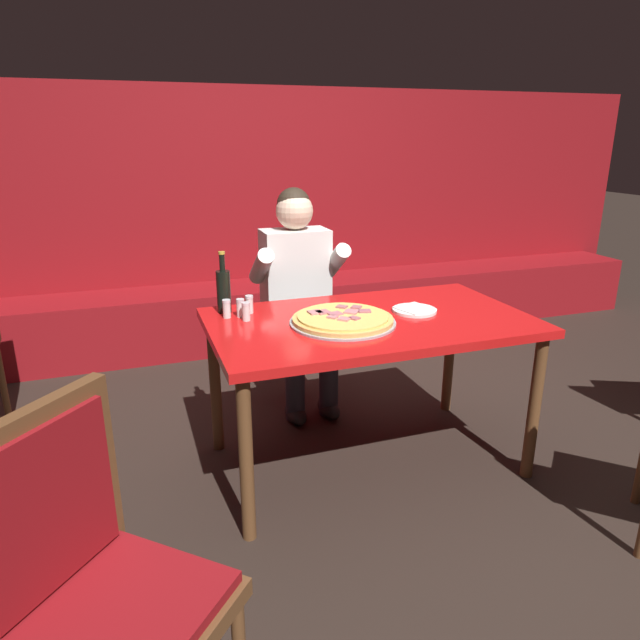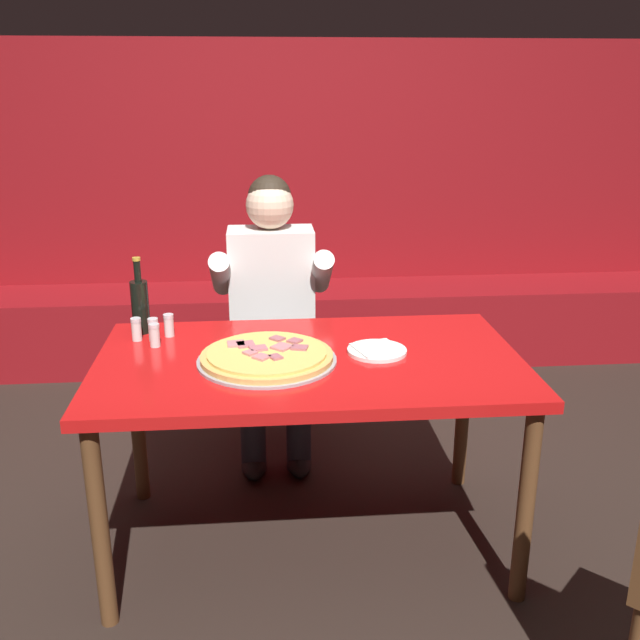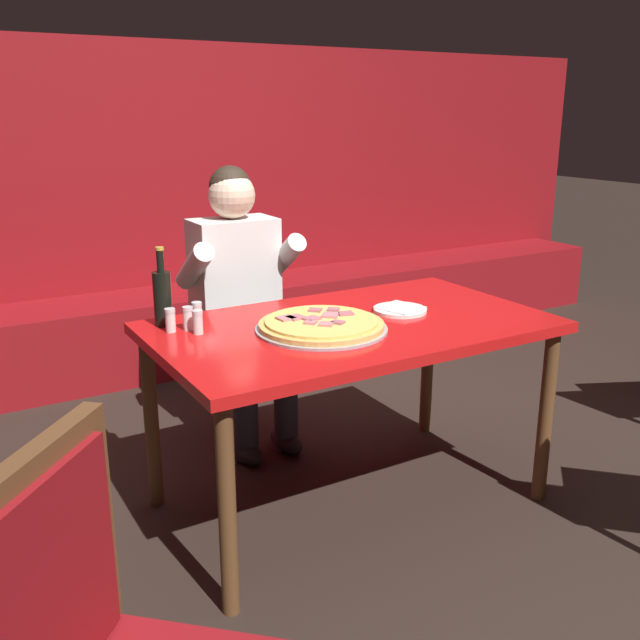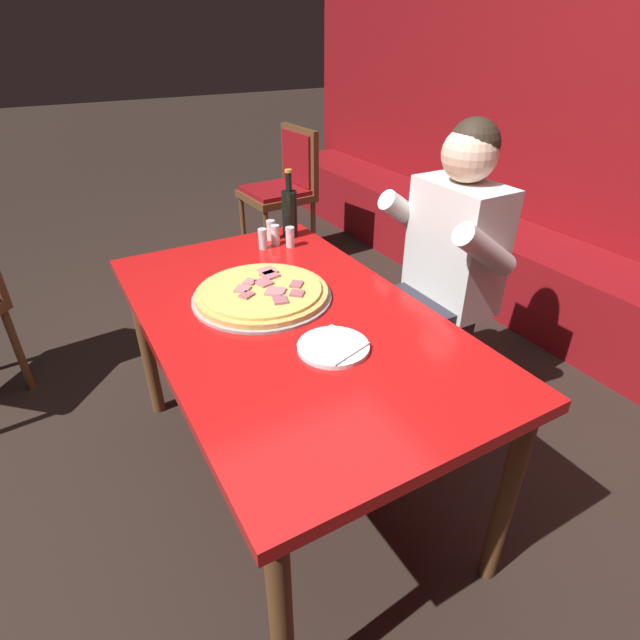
# 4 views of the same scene
# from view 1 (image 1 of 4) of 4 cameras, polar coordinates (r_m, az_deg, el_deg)

# --- Properties ---
(ground_plane) EXTENTS (24.00, 24.00, 0.00)m
(ground_plane) POSITION_cam_1_polar(r_m,az_deg,el_deg) (2.95, 4.62, -13.83)
(ground_plane) COLOR black
(booth_wall_panel) EXTENTS (6.80, 0.16, 1.90)m
(booth_wall_panel) POSITION_cam_1_polar(r_m,az_deg,el_deg) (4.62, -6.13, 10.47)
(booth_wall_panel) COLOR maroon
(booth_wall_panel) RESTS_ON ground_plane
(booth_bench) EXTENTS (6.46, 0.48, 0.46)m
(booth_bench) POSITION_cam_1_polar(r_m,az_deg,el_deg) (4.47, -4.87, 0.78)
(booth_bench) COLOR maroon
(booth_bench) RESTS_ON ground_plane
(main_dining_table) EXTENTS (1.47, 0.85, 0.75)m
(main_dining_table) POSITION_cam_1_polar(r_m,az_deg,el_deg) (2.66, 4.98, -1.41)
(main_dining_table) COLOR brown
(main_dining_table) RESTS_ON ground_plane
(pizza) EXTENTS (0.48, 0.48, 0.05)m
(pizza) POSITION_cam_1_polar(r_m,az_deg,el_deg) (2.55, 2.28, 0.06)
(pizza) COLOR #9E9EA3
(pizza) RESTS_ON main_dining_table
(plate_white_paper) EXTENTS (0.21, 0.21, 0.02)m
(plate_white_paper) POSITION_cam_1_polar(r_m,az_deg,el_deg) (2.75, 9.42, 1.00)
(plate_white_paper) COLOR white
(plate_white_paper) RESTS_ON main_dining_table
(beer_bottle) EXTENTS (0.07, 0.07, 0.29)m
(beer_bottle) POSITION_cam_1_polar(r_m,az_deg,el_deg) (2.72, -9.62, 3.01)
(beer_bottle) COLOR black
(beer_bottle) RESTS_ON main_dining_table
(shaker_parmesan) EXTENTS (0.04, 0.04, 0.09)m
(shaker_parmesan) POSITION_cam_1_polar(r_m,az_deg,el_deg) (2.65, -9.31, 1.03)
(shaker_parmesan) COLOR silver
(shaker_parmesan) RESTS_ON main_dining_table
(shaker_black_pepper) EXTENTS (0.04, 0.04, 0.09)m
(shaker_black_pepper) POSITION_cam_1_polar(r_m,az_deg,el_deg) (2.71, -7.08, 1.48)
(shaker_black_pepper) COLOR silver
(shaker_black_pepper) RESTS_ON main_dining_table
(shaker_oregano) EXTENTS (0.04, 0.04, 0.09)m
(shaker_oregano) POSITION_cam_1_polar(r_m,az_deg,el_deg) (2.60, -7.40, 0.76)
(shaker_oregano) COLOR silver
(shaker_oregano) RESTS_ON main_dining_table
(shaker_red_pepper_flakes) EXTENTS (0.04, 0.04, 0.09)m
(shaker_red_pepper_flakes) POSITION_cam_1_polar(r_m,az_deg,el_deg) (2.66, -7.95, 1.12)
(shaker_red_pepper_flakes) COLOR silver
(shaker_red_pepper_flakes) RESTS_ON main_dining_table
(diner_seated_blue_shirt) EXTENTS (0.53, 0.53, 1.27)m
(diner_seated_blue_shirt) POSITION_cam_1_polar(r_m,az_deg,el_deg) (3.27, -2.03, 3.00)
(diner_seated_blue_shirt) COLOR black
(diner_seated_blue_shirt) RESTS_ON ground_plane
(dining_chair_near_right) EXTENTS (0.62, 0.62, 0.99)m
(dining_chair_near_right) POSITION_cam_1_polar(r_m,az_deg,el_deg) (1.55, -21.92, -22.91)
(dining_chair_near_right) COLOR brown
(dining_chair_near_right) RESTS_ON ground_plane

